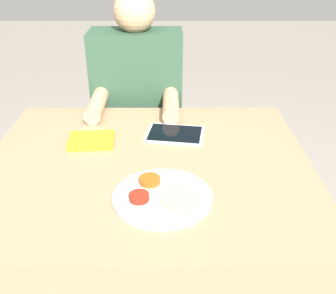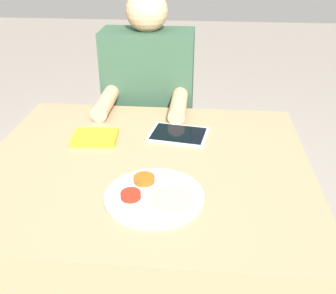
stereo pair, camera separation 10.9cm
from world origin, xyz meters
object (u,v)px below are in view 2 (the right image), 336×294
red_notebook (95,138)px  tablet_device (178,134)px  person_diner (149,122)px  thali_tray (154,195)px

red_notebook → tablet_device: red_notebook is taller
person_diner → thali_tray: bearing=-81.3°
thali_tray → person_diner: 0.87m
person_diner → red_notebook: bearing=-105.4°
thali_tray → person_diner: bearing=98.7°
thali_tray → person_diner: size_ratio=0.25×
thali_tray → tablet_device: size_ratio=1.23×
red_notebook → person_diner: 0.54m
thali_tray → person_diner: person_diner is taller
red_notebook → person_diner: (0.14, 0.50, -0.16)m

